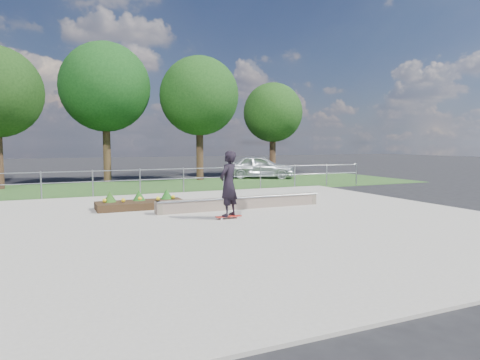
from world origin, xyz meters
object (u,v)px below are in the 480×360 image
object	(u,v)px
skateboarder	(229,184)
grind_ledge	(241,203)
parked_car	(261,167)
planter_bed	(140,203)

from	to	relation	value
skateboarder	grind_ledge	bearing A→B (deg)	55.17
skateboarder	parked_car	bearing A→B (deg)	59.67
grind_ledge	planter_bed	bearing A→B (deg)	154.30
parked_car	skateboarder	bearing A→B (deg)	-178.44
grind_ledge	skateboarder	xyz separation A→B (m)	(-1.16, -1.67, 0.86)
grind_ledge	planter_bed	xyz separation A→B (m)	(-3.20, 1.54, -0.02)
planter_bed	parked_car	xyz separation A→B (m)	(9.86, 10.16, 0.52)
planter_bed	parked_car	size ratio (longest dim) A/B	0.67
planter_bed	grind_ledge	bearing A→B (deg)	-25.70
planter_bed	parked_car	world-z (taller)	parked_car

